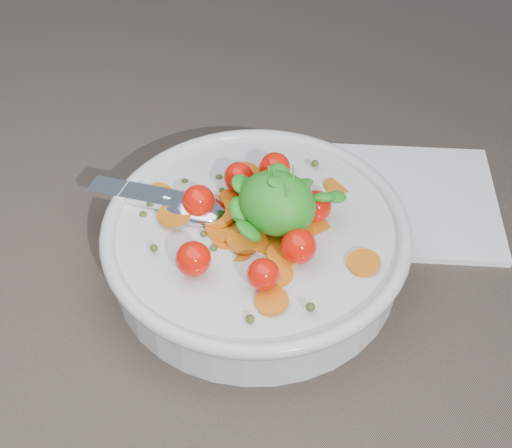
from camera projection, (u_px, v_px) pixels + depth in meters
The scene contains 3 objects.
ground at pixel (230, 262), 0.65m from camera, with size 6.00×6.00×0.00m, color brown.
bowl at pixel (256, 242), 0.63m from camera, with size 0.29×0.27×0.11m.
napkin at pixel (403, 200), 0.70m from camera, with size 0.18×0.16×0.01m, color white.
Camera 1 is at (0.29, -0.33, 0.49)m, focal length 50.00 mm.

